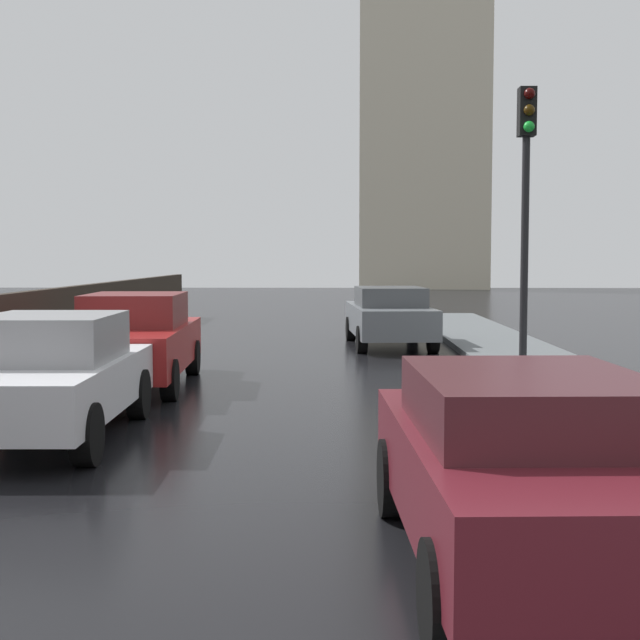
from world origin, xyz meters
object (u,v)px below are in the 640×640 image
car_red_behind_camera (134,340)px  car_white_far_lane (50,376)px  car_maroon_mid_road (527,465)px  traffic_light (526,181)px  car_grey_near_kerb (389,316)px

car_red_behind_camera → car_white_far_lane: (-0.02, -4.29, -0.02)m
car_maroon_mid_road → traffic_light: size_ratio=0.86×
car_maroon_mid_road → car_white_far_lane: 6.31m
car_maroon_mid_road → traffic_light: traffic_light is taller
car_red_behind_camera → traffic_light: bearing=172.4°
car_white_far_lane → car_red_behind_camera: bearing=-91.6°
car_white_far_lane → traffic_light: traffic_light is taller
car_white_far_lane → traffic_light: 7.77m
car_grey_near_kerb → car_white_far_lane: (-4.65, -10.84, 0.01)m
car_grey_near_kerb → car_red_behind_camera: size_ratio=1.02×
car_maroon_mid_road → traffic_light: 8.59m
car_grey_near_kerb → car_red_behind_camera: bearing=-128.9°
car_red_behind_camera → car_white_far_lane: size_ratio=1.12×
car_maroon_mid_road → car_grey_near_kerb: bearing=87.8°
car_grey_near_kerb → car_white_far_lane: size_ratio=1.14×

